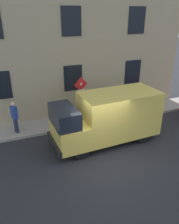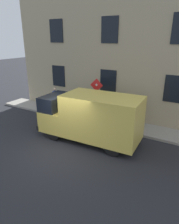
% 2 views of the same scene
% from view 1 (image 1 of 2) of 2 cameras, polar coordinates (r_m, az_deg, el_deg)
% --- Properties ---
extents(ground_plane, '(80.00, 80.00, 0.00)m').
position_cam_1_polar(ground_plane, '(10.19, 4.30, -11.77)').
color(ground_plane, '#25262A').
extents(sidewalk_slab, '(1.70, 16.58, 0.14)m').
position_cam_1_polar(sidewalk_slab, '(13.26, -2.86, -2.21)').
color(sidewalk_slab, '#9B948A').
rests_on(sidewalk_slab, ground_plane).
extents(building_facade, '(0.75, 14.58, 7.69)m').
position_cam_1_polar(building_facade, '(13.19, -4.92, 14.91)').
color(building_facade, tan).
rests_on(building_facade, ground_plane).
extents(sign_post_stacked, '(0.18, 0.56, 2.65)m').
position_cam_1_polar(sign_post_stacked, '(11.96, -2.22, 4.42)').
color(sign_post_stacked, '#474C47').
rests_on(sign_post_stacked, sidewalk_slab).
extents(delivery_van, '(2.24, 5.42, 2.50)m').
position_cam_1_polar(delivery_van, '(10.82, 4.77, -1.26)').
color(delivery_van, '#EECE54').
rests_on(delivery_van, ground_plane).
extents(bicycle_red, '(0.46, 1.71, 0.89)m').
position_cam_1_polar(bicycle_red, '(13.86, 3.05, 1.02)').
color(bicycle_red, black).
rests_on(bicycle_red, sidewalk_slab).
extents(bicycle_orange, '(0.46, 1.71, 0.89)m').
position_cam_1_polar(bicycle_orange, '(13.55, -0.37, 0.49)').
color(bicycle_orange, black).
rests_on(bicycle_orange, sidewalk_slab).
extents(bicycle_green, '(0.46, 1.72, 0.89)m').
position_cam_1_polar(bicycle_green, '(13.29, -3.93, -0.07)').
color(bicycle_green, black).
rests_on(bicycle_green, sidewalk_slab).
extents(pedestrian, '(0.46, 0.36, 1.72)m').
position_cam_1_polar(pedestrian, '(12.08, -18.69, -1.06)').
color(pedestrian, '#262B47').
rests_on(pedestrian, sidewalk_slab).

